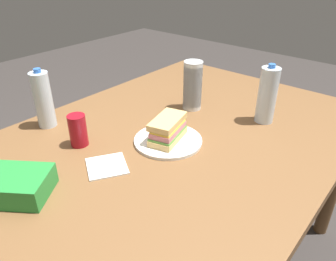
# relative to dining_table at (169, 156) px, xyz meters

# --- Properties ---
(dining_table) EXTENTS (1.69, 1.15, 0.77)m
(dining_table) POSITION_rel_dining_table_xyz_m (0.00, 0.00, 0.00)
(dining_table) COLOR brown
(dining_table) RESTS_ON ground_plane
(paper_plate) EXTENTS (0.26, 0.26, 0.01)m
(paper_plate) POSITION_rel_dining_table_xyz_m (-0.02, -0.01, 0.09)
(paper_plate) COLOR white
(paper_plate) RESTS_ON dining_table
(sandwich) EXTENTS (0.20, 0.14, 0.08)m
(sandwich) POSITION_rel_dining_table_xyz_m (-0.02, -0.01, 0.13)
(sandwich) COLOR #DBB26B
(sandwich) RESTS_ON paper_plate
(soda_can_red) EXTENTS (0.07, 0.07, 0.12)m
(soda_can_red) POSITION_rel_dining_table_xyz_m (-0.25, 0.23, 0.14)
(soda_can_red) COLOR maroon
(soda_can_red) RESTS_ON dining_table
(chip_bag) EXTENTS (0.26, 0.27, 0.07)m
(chip_bag) POSITION_rel_dining_table_xyz_m (-0.55, 0.15, 0.12)
(chip_bag) COLOR #268C38
(chip_bag) RESTS_ON dining_table
(water_bottle_tall) EXTENTS (0.07, 0.07, 0.25)m
(water_bottle_tall) POSITION_rel_dining_table_xyz_m (-0.24, 0.46, 0.20)
(water_bottle_tall) COLOR silver
(water_bottle_tall) RESTS_ON dining_table
(plastic_cup_stack) EXTENTS (0.08, 0.08, 0.22)m
(plastic_cup_stack) POSITION_rel_dining_table_xyz_m (0.28, 0.10, 0.19)
(plastic_cup_stack) COLOR silver
(plastic_cup_stack) RESTS_ON dining_table
(water_bottle_spare) EXTENTS (0.08, 0.08, 0.25)m
(water_bottle_spare) POSITION_rel_dining_table_xyz_m (0.38, -0.21, 0.20)
(water_bottle_spare) COLOR silver
(water_bottle_spare) RESTS_ON dining_table
(paper_napkin) EXTENTS (0.18, 0.18, 0.01)m
(paper_napkin) POSITION_rel_dining_table_xyz_m (-0.28, 0.04, 0.08)
(paper_napkin) COLOR white
(paper_napkin) RESTS_ON dining_table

